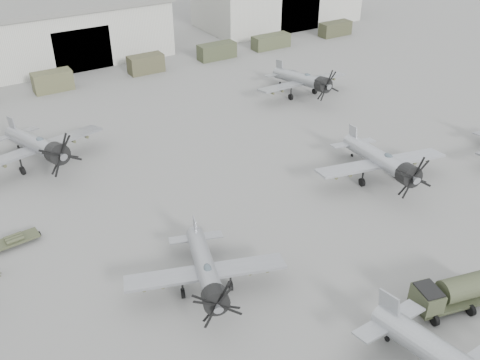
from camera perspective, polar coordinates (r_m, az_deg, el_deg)
The scene contains 12 objects.
ground at distance 37.97m, azimuth 10.71°, elevation -13.48°, with size 220.00×220.00×0.00m, color #575755.
hangar_center at distance 86.05m, azimuth -17.94°, elevation 15.08°, with size 29.00×14.80×8.70m.
support_truck_3 at distance 74.59m, azimuth -19.35°, elevation 9.92°, with size 4.99×2.20×2.58m, color #47472E.
support_truck_4 at distance 78.06m, azimuth -10.00°, elevation 12.10°, with size 4.94×2.20×2.51m, color #3E3D28.
support_truck_5 at distance 82.73m, azimuth -2.48°, elevation 13.57°, with size 5.80×2.20×2.31m, color #363B26.
support_truck_6 at distance 87.76m, azimuth 3.32°, elevation 14.53°, with size 6.26×2.20×2.11m, color #3C412A.
support_truck_7 at distance 95.62m, azimuth 10.12°, elevation 15.60°, with size 5.65×2.20×2.30m, color #363824.
aircraft_mid_1 at distance 37.16m, azimuth -3.60°, elevation -9.73°, with size 11.25×10.13×4.52m.
aircraft_mid_2 at distance 50.92m, azimuth 15.06°, elevation 1.94°, with size 12.82×11.54×5.09m.
aircraft_far_0 at distance 55.22m, azimuth -20.67°, elevation 3.45°, with size 13.36×12.03×5.31m.
aircraft_far_1 at distance 68.58m, azimuth 6.88°, elevation 10.52°, with size 12.37×11.13×4.97m.
fuel_tanker at distance 39.43m, azimuth 22.06°, elevation -10.94°, with size 6.52×3.43×2.40m.
Camera 1 is at (-19.65, -18.85, 26.46)m, focal length 40.00 mm.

